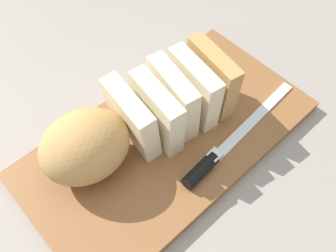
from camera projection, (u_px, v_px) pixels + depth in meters
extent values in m
plane|color=gray|center=(168.00, 142.00, 0.60)|extent=(3.00, 3.00, 0.00)
cube|color=brown|center=(168.00, 139.00, 0.59)|extent=(0.47, 0.26, 0.02)
ellipsoid|color=tan|center=(85.00, 146.00, 0.52)|extent=(0.15, 0.12, 0.10)
cube|color=beige|center=(132.00, 118.00, 0.54)|extent=(0.04, 0.11, 0.10)
cube|color=beige|center=(157.00, 112.00, 0.55)|extent=(0.04, 0.11, 0.10)
cube|color=beige|center=(173.00, 97.00, 0.57)|extent=(0.04, 0.11, 0.10)
cube|color=beige|center=(193.00, 88.00, 0.58)|extent=(0.04, 0.11, 0.10)
cube|color=tan|center=(211.00, 78.00, 0.59)|extent=(0.05, 0.11, 0.10)
cube|color=silver|center=(253.00, 120.00, 0.60)|extent=(0.20, 0.03, 0.00)
cylinder|color=black|center=(200.00, 171.00, 0.54)|extent=(0.07, 0.03, 0.02)
cube|color=silver|center=(214.00, 157.00, 0.55)|extent=(0.02, 0.02, 0.02)
sphere|color=tan|center=(185.00, 108.00, 0.61)|extent=(0.01, 0.01, 0.01)
sphere|color=tan|center=(166.00, 112.00, 0.61)|extent=(0.01, 0.01, 0.01)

